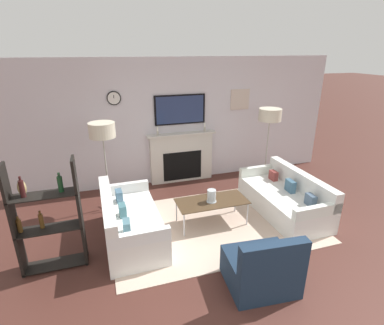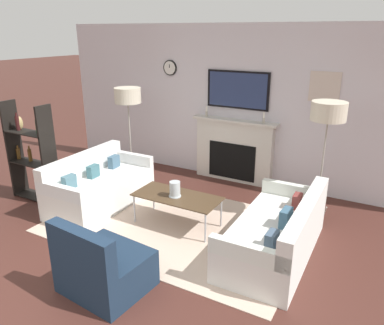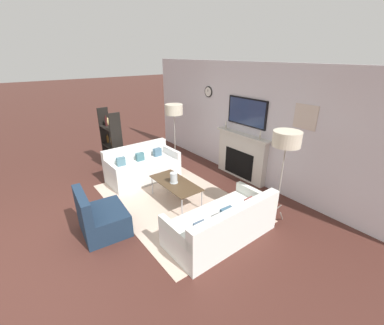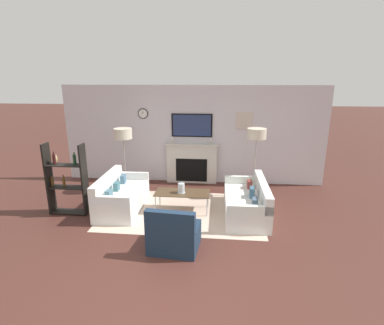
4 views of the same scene
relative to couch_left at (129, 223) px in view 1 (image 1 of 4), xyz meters
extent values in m
cube|color=silver|center=(1.41, 2.07, 1.06)|extent=(7.26, 0.07, 2.70)
cube|color=beige|center=(1.41, 1.96, 0.25)|extent=(1.41, 0.16, 1.08)
cube|color=black|center=(1.41, 1.87, 0.10)|extent=(0.87, 0.01, 0.65)
cube|color=beige|center=(1.41, 1.94, 0.82)|extent=(1.53, 0.22, 0.04)
cylinder|color=#B2AD9E|center=(0.88, 1.91, 0.89)|extent=(0.04, 0.04, 0.10)
cylinder|color=white|center=(0.88, 1.91, 0.98)|extent=(0.03, 0.03, 0.09)
cylinder|color=#B2AD9E|center=(1.94, 1.91, 0.89)|extent=(0.04, 0.04, 0.10)
cylinder|color=white|center=(1.94, 1.91, 0.98)|extent=(0.03, 0.03, 0.09)
cube|color=black|center=(1.41, 2.03, 1.34)|extent=(1.12, 0.04, 0.64)
cube|color=navy|center=(1.41, 2.01, 1.34)|extent=(1.04, 0.01, 0.57)
cylinder|color=black|center=(0.06, 2.03, 1.64)|extent=(0.28, 0.02, 0.28)
cylinder|color=silver|center=(0.06, 2.01, 1.64)|extent=(0.24, 0.00, 0.24)
cube|color=black|center=(0.06, 2.01, 1.67)|extent=(0.01, 0.00, 0.06)
cube|color=beige|center=(2.82, 2.03, 1.48)|extent=(0.46, 0.02, 0.46)
cube|color=beige|center=(1.41, 0.00, -0.28)|extent=(3.44, 2.26, 0.01)
cube|color=white|center=(0.04, 0.00, -0.07)|extent=(0.87, 1.69, 0.44)
cube|color=white|center=(-0.29, -0.01, 0.33)|extent=(0.19, 1.68, 0.35)
cube|color=white|center=(0.03, 0.79, 0.25)|extent=(0.84, 0.11, 0.18)
cube|color=white|center=(0.06, -0.79, 0.25)|extent=(0.84, 0.11, 0.18)
cube|color=#45667E|center=(-0.09, 0.49, 0.25)|extent=(0.11, 0.20, 0.20)
cube|color=#3D6973|center=(-0.08, 0.00, 0.25)|extent=(0.11, 0.20, 0.19)
cube|color=slate|center=(-0.07, -0.49, 0.25)|extent=(0.11, 0.20, 0.20)
cube|color=white|center=(2.78, 0.00, -0.09)|extent=(0.89, 1.86, 0.40)
cube|color=white|center=(3.13, 0.01, 0.29)|extent=(0.18, 1.85, 0.34)
cube|color=white|center=(2.79, -0.87, 0.21)|extent=(0.87, 0.11, 0.18)
cube|color=white|center=(2.77, 0.87, 0.21)|extent=(0.87, 0.11, 0.18)
cube|color=#475B72|center=(2.92, -0.55, 0.21)|extent=(0.11, 0.20, 0.19)
cube|color=#3D627C|center=(2.91, 0.00, 0.22)|extent=(0.11, 0.22, 0.22)
cube|color=brown|center=(2.90, 0.55, 0.21)|extent=(0.11, 0.19, 0.19)
cube|color=#1B2C42|center=(1.46, -1.48, -0.08)|extent=(0.88, 0.79, 0.41)
cube|color=#1B2C42|center=(1.44, -1.78, 0.33)|extent=(0.83, 0.21, 0.41)
cube|color=#4C3823|center=(1.40, 0.04, 0.14)|extent=(1.20, 0.55, 0.02)
cylinder|color=#B7B7BC|center=(0.84, -0.20, -0.08)|extent=(0.02, 0.02, 0.42)
cylinder|color=#B7B7BC|center=(1.96, -0.20, -0.08)|extent=(0.02, 0.02, 0.42)
cylinder|color=#B7B7BC|center=(0.84, 0.28, -0.08)|extent=(0.02, 0.02, 0.42)
cylinder|color=#B7B7BC|center=(1.96, 0.28, -0.08)|extent=(0.02, 0.02, 0.42)
cylinder|color=silver|center=(1.38, 0.01, 0.26)|extent=(0.15, 0.15, 0.21)
cylinder|color=silver|center=(1.38, 0.01, 0.21)|extent=(0.08, 0.08, 0.12)
cylinder|color=silver|center=(1.38, 0.01, 0.16)|extent=(0.17, 0.17, 0.01)
cylinder|color=#9E998E|center=(-0.14, 1.16, -0.16)|extent=(0.09, 0.23, 0.26)
cylinder|color=#9E998E|center=(-0.32, 1.20, -0.16)|extent=(0.17, 0.19, 0.26)
cylinder|color=#9E998E|center=(-0.27, 1.02, -0.16)|extent=(0.23, 0.07, 0.26)
cylinder|color=#9E998E|center=(-0.24, 1.13, 0.54)|extent=(0.02, 0.02, 1.15)
cylinder|color=beige|center=(-0.24, 1.13, 1.24)|extent=(0.45, 0.45, 0.26)
cylinder|color=#9E998E|center=(3.17, 1.16, -0.16)|extent=(0.09, 0.23, 0.28)
cylinder|color=#9E998E|center=(2.98, 1.20, -0.16)|extent=(0.17, 0.19, 0.28)
cylinder|color=#9E998E|center=(3.04, 1.02, -0.16)|extent=(0.23, 0.07, 0.28)
cylinder|color=#9E998E|center=(3.06, 1.13, 0.58)|extent=(0.02, 0.02, 1.20)
cylinder|color=beige|center=(3.06, 1.13, 1.30)|extent=(0.46, 0.46, 0.25)
cube|color=black|center=(-1.45, -0.31, 0.49)|extent=(0.04, 0.28, 1.56)
cube|color=black|center=(-0.65, -0.31, 0.49)|extent=(0.04, 0.28, 1.56)
cube|color=black|center=(-1.05, -0.31, -0.26)|extent=(0.84, 0.28, 0.02)
cube|color=black|center=(-1.05, -0.31, 0.31)|extent=(0.84, 0.28, 0.01)
cube|color=black|center=(-1.05, -0.31, 0.81)|extent=(0.84, 0.28, 0.02)
cylinder|color=brown|center=(-1.15, -0.27, 0.42)|extent=(0.06, 0.06, 0.20)
cylinder|color=brown|center=(-1.15, -0.27, 0.55)|extent=(0.03, 0.03, 0.05)
cylinder|color=#3D1919|center=(-1.28, -0.31, 0.93)|extent=(0.06, 0.06, 0.22)
cylinder|color=#3D1919|center=(-1.28, -0.31, 1.07)|extent=(0.03, 0.03, 0.06)
cylinder|color=#194223|center=(-0.84, -0.29, 0.92)|extent=(0.07, 0.07, 0.21)
cylinder|color=#194223|center=(-0.84, -0.29, 1.05)|extent=(0.03, 0.03, 0.05)
ellipsoid|color=tan|center=(-1.29, -0.27, 0.92)|extent=(0.10, 0.10, 0.21)
cylinder|color=brown|center=(-1.41, -0.29, 0.41)|extent=(0.06, 0.06, 0.18)
cylinder|color=brown|center=(-1.41, -0.29, 0.52)|extent=(0.03, 0.03, 0.04)
camera|label=1|loc=(-0.29, -4.14, 2.55)|focal=28.00mm
camera|label=2|loc=(3.85, -3.94, 2.29)|focal=35.00mm
camera|label=3|loc=(5.29, -2.50, 2.58)|focal=24.00mm
camera|label=4|loc=(2.22, -6.09, 2.58)|focal=28.00mm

